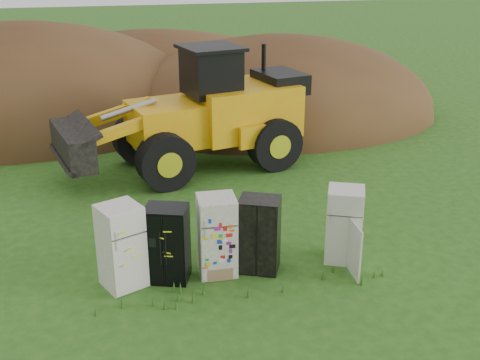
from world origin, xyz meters
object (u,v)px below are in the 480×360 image
object	(u,v)px
fridge_dark_mid	(259,234)
fridge_open_door	(344,225)
wheel_loader	(183,111)
fridge_black_side	(167,244)
fridge_sticker	(217,236)
fridge_leftmost	(121,246)

from	to	relation	value
fridge_dark_mid	fridge_open_door	distance (m)	1.96
fridge_dark_mid	wheel_loader	world-z (taller)	wheel_loader
fridge_black_side	wheel_loader	distance (m)	6.74
fridge_black_side	wheel_loader	world-z (taller)	wheel_loader
fridge_black_side	fridge_sticker	distance (m)	1.07
fridge_black_side	fridge_open_door	world-z (taller)	fridge_open_door
fridge_sticker	wheel_loader	bearing A→B (deg)	90.19
fridge_leftmost	fridge_sticker	xyz separation A→B (m)	(2.02, 0.06, -0.01)
fridge_dark_mid	fridge_black_side	bearing A→B (deg)	-157.31
fridge_leftmost	fridge_open_door	distance (m)	4.91
fridge_black_side	wheel_loader	bearing A→B (deg)	98.08
fridge_sticker	wheel_loader	size ratio (longest dim) A/B	0.23
fridge_dark_mid	wheel_loader	bearing A→B (deg)	119.87
wheel_loader	fridge_black_side	bearing A→B (deg)	-114.78
fridge_dark_mid	wheel_loader	size ratio (longest dim) A/B	0.21
fridge_open_door	wheel_loader	size ratio (longest dim) A/B	0.22
fridge_open_door	wheel_loader	xyz separation A→B (m)	(-2.68, 6.57, 1.04)
fridge_black_side	fridge_open_door	size ratio (longest dim) A/B	0.96
fridge_leftmost	fridge_sticker	size ratio (longest dim) A/B	1.02
fridge_dark_mid	fridge_open_door	world-z (taller)	fridge_open_door
fridge_sticker	fridge_open_door	world-z (taller)	fridge_sticker
wheel_loader	fridge_open_door	bearing A→B (deg)	-81.54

